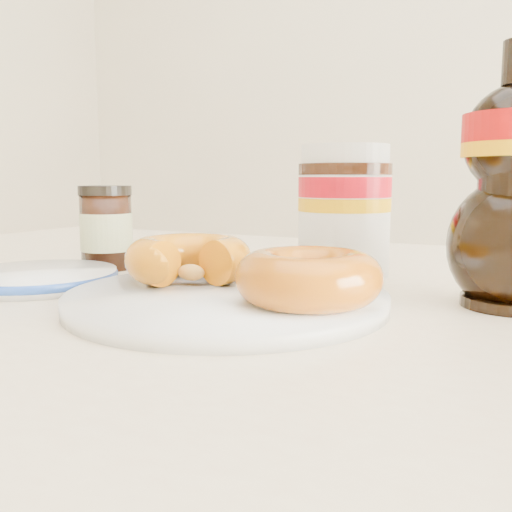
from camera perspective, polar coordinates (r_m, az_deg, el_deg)
The scene contains 7 objects.
dining_table at distance 0.52m, azimuth 3.82°, elevation -13.07°, with size 1.40×0.90×0.75m.
plate at distance 0.46m, azimuth -2.91°, elevation -4.24°, with size 0.26×0.26×0.01m.
donut_bitten at distance 0.50m, azimuth -6.73°, elevation -0.28°, with size 0.11×0.11×0.04m, color #C7640B.
donut_whole at distance 0.41m, azimuth 5.27°, elevation -2.13°, with size 0.11×0.11×0.04m, color #965209.
nutella_jar at distance 0.61m, azimuth 8.81°, elevation 5.00°, with size 0.10×0.10×0.14m.
dark_jar at distance 0.67m, azimuth -14.74°, elevation 2.68°, with size 0.06×0.06×0.09m.
blue_rim_saucer at distance 0.59m, azimuth -20.88°, elevation -1.99°, with size 0.15×0.15×0.01m.
Camera 1 is at (0.20, -0.35, 0.85)m, focal length 40.00 mm.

